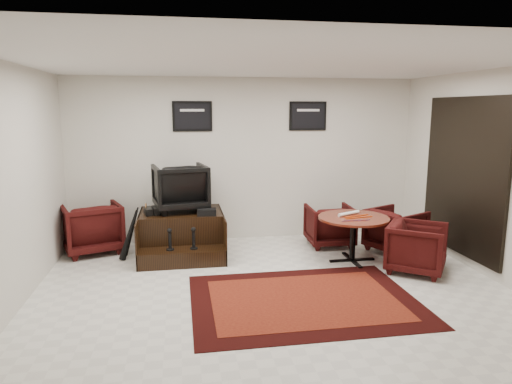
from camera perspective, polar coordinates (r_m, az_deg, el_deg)
ground at (r=5.89m, az=2.31°, el=-12.36°), size 6.00×6.00×0.00m
room_shell at (r=5.67m, az=6.24°, el=5.35°), size 6.02×5.02×2.81m
area_rug at (r=5.67m, az=6.01°, el=-13.27°), size 2.70×2.02×0.01m
shine_podium at (r=7.37m, az=-9.28°, el=-5.25°), size 1.30×1.33×0.67m
shine_chair at (r=7.34m, az=-9.46°, el=0.86°), size 0.92×0.88×0.83m
shoes_pair at (r=7.23m, az=-12.84°, el=-2.31°), size 0.28×0.33×0.11m
polish_kit at (r=7.03m, az=-6.19°, el=-2.50°), size 0.30×0.21×0.10m
umbrella_black at (r=7.19m, az=-15.56°, el=-5.11°), size 0.30×0.11×0.80m
umbrella_hooked at (r=7.40m, az=-15.35°, el=-4.69°), size 0.30×0.11×0.80m
armchair_side at (r=7.77m, az=-19.84°, el=-3.91°), size 1.08×1.05×0.88m
meeting_table at (r=6.98m, az=12.07°, el=-3.75°), size 1.05×1.05×0.69m
table_chair_back at (r=7.78m, az=9.18°, el=-3.89°), size 0.76×0.71×0.75m
table_chair_window at (r=7.68m, az=17.05°, el=-4.32°), size 0.96×0.98×0.77m
table_chair_corner at (r=6.83m, az=19.48°, el=-6.31°), size 1.01×1.02×0.77m
paper_roll at (r=7.06m, az=11.53°, el=-2.64°), size 0.40×0.23×0.05m
table_clutter at (r=6.91m, az=12.57°, el=-3.13°), size 0.57×0.38×0.01m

